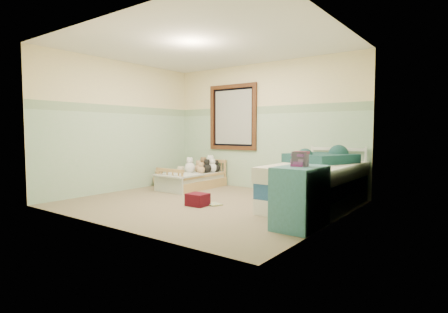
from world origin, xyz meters
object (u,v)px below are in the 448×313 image
Objects in this scene: toddler_bed_frame at (193,184)px; red_pillow at (198,200)px; floor_book at (214,204)px; dresser at (300,197)px; plush_floor_cream at (181,178)px; twin_bed_frame at (315,200)px; plush_floor_tan at (159,180)px.

toddler_bed_frame is 4.48× the size of red_pillow.
red_pillow is (1.21, -1.27, 0.01)m from toddler_bed_frame.
red_pillow is at bearing -109.44° from floor_book.
dresser reaches higher than toddler_bed_frame.
red_pillow is (1.79, -1.51, -0.04)m from plush_floor_cream.
toddler_bed_frame is at bearing 174.07° from twin_bed_frame.
plush_floor_cream is at bearing 139.86° from red_pillow.
red_pillow is 1.23× the size of floor_book.
plush_floor_tan is 0.36× the size of dresser.
floor_book is (-1.66, 0.43, -0.36)m from dresser.
toddler_bed_frame is at bearing 162.94° from floor_book.
dresser is at bearing -18.36° from plush_floor_tan.
floor_book is at bearing -33.95° from plush_floor_cream.
twin_bed_frame is 2.67× the size of dresser.
twin_bed_frame reaches higher than floor_book.
plush_floor_cream is at bearing 166.87° from floor_book.
red_pillow is at bearing -146.97° from twin_bed_frame.
plush_floor_tan is at bearing 179.44° from twin_bed_frame.
twin_bed_frame is at bearing 33.03° from red_pillow.
plush_floor_cream is 1.07× the size of floor_book.
twin_bed_frame is 1.81m from red_pillow.
toddler_bed_frame is 3.40m from dresser.
dresser reaches higher than twin_bed_frame.
twin_bed_frame reaches higher than toddler_bed_frame.
toddler_bed_frame reaches higher than floor_book.
twin_bed_frame is at bearing -5.93° from toddler_bed_frame.
toddler_bed_frame is 0.63m from plush_floor_cream.
dresser is at bearing 6.39° from floor_book.
plush_floor_cream is 1.00× the size of plush_floor_tan.
floor_book is at bearing -149.66° from twin_bed_frame.
plush_floor_cream reaches higher than toddler_bed_frame.
dresser is (3.77, -1.25, 0.24)m from plush_floor_tan.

